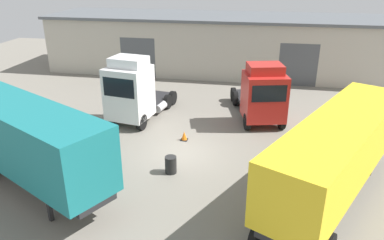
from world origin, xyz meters
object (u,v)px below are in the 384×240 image
object	(u,v)px
gravel_pile	(34,110)
oil_drum	(171,165)
tractor_unit_white	(133,92)
container_trailer_blue	(338,150)
tractor_unit_red	(262,95)
traffic_cone	(184,136)
container_trailer_black	(26,139)

from	to	relation	value
gravel_pile	oil_drum	bearing A→B (deg)	-24.21
tractor_unit_white	container_trailer_blue	world-z (taller)	tractor_unit_white
tractor_unit_red	traffic_cone	distance (m)	5.89
tractor_unit_white	traffic_cone	world-z (taller)	tractor_unit_white
gravel_pile	traffic_cone	world-z (taller)	gravel_pile
oil_drum	tractor_unit_white	bearing A→B (deg)	123.50
oil_drum	traffic_cone	xyz separation A→B (m)	(-0.11, 3.79, -0.19)
tractor_unit_white	tractor_unit_red	xyz separation A→B (m)	(8.20, 1.44, -0.19)
container_trailer_black	tractor_unit_white	bearing A→B (deg)	105.83
tractor_unit_white	gravel_pile	bearing A→B (deg)	-68.37
container_trailer_black	tractor_unit_red	xyz separation A→B (m)	(10.04, 10.06, -0.74)
gravel_pile	oil_drum	world-z (taller)	gravel_pile
container_trailer_black	traffic_cone	bearing A→B (deg)	76.55
tractor_unit_white	gravel_pile	distance (m)	6.61
tractor_unit_red	gravel_pile	bearing A→B (deg)	-93.45
tractor_unit_white	oil_drum	world-z (taller)	tractor_unit_white
container_trailer_blue	gravel_pile	size ratio (longest dim) A/B	2.31
container_trailer_blue	gravel_pile	xyz separation A→B (m)	(-17.79, 5.62, -1.61)
tractor_unit_red	oil_drum	world-z (taller)	tractor_unit_red
container_trailer_black	tractor_unit_red	world-z (taller)	container_trailer_black
container_trailer_blue	container_trailer_black	distance (m)	13.38
container_trailer_blue	gravel_pile	bearing A→B (deg)	99.60
gravel_pile	traffic_cone	distance (m)	10.25
gravel_pile	oil_drum	size ratio (longest dim) A/B	5.36
container_trailer_black	container_trailer_blue	bearing A→B (deg)	35.13
container_trailer_blue	traffic_cone	world-z (taller)	container_trailer_blue
container_trailer_blue	traffic_cone	xyz separation A→B (m)	(-7.59, 4.77, -2.23)
tractor_unit_white	container_trailer_blue	distance (m)	13.38
tractor_unit_red	traffic_cone	world-z (taller)	tractor_unit_red
container_trailer_blue	tractor_unit_red	size ratio (longest dim) A/B	1.59
container_trailer_black	traffic_cone	size ratio (longest dim) A/B	17.33
tractor_unit_white	container_trailer_black	world-z (taller)	tractor_unit_white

